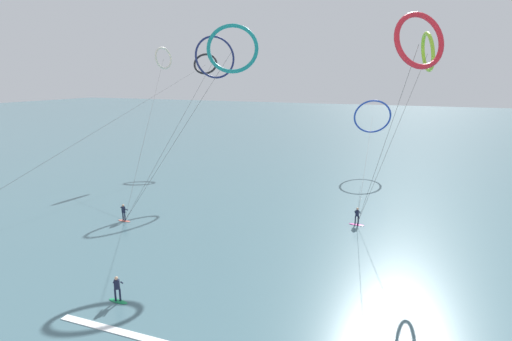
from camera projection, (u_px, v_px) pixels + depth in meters
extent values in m
cube|color=#476B75|center=(384.00, 130.00, 105.53)|extent=(400.00, 200.00, 0.08)
ellipsoid|color=#EA7260|center=(124.00, 221.00, 39.17)|extent=(1.40, 0.40, 0.06)
cylinder|color=#191E38|center=(123.00, 216.00, 39.15)|extent=(0.12, 0.12, 0.80)
cylinder|color=#191E38|center=(125.00, 217.00, 38.99)|extent=(0.12, 0.12, 0.80)
cube|color=#191E38|center=(123.00, 210.00, 38.91)|extent=(0.35, 0.26, 0.62)
sphere|color=tan|center=(123.00, 205.00, 38.81)|extent=(0.22, 0.22, 0.22)
cylinder|color=#191E38|center=(123.00, 208.00, 39.13)|extent=(0.19, 0.51, 0.39)
cylinder|color=#191E38|center=(126.00, 209.00, 38.88)|extent=(0.19, 0.51, 0.39)
ellipsoid|color=#199351|center=(118.00, 301.00, 25.14)|extent=(1.40, 0.40, 0.06)
cylinder|color=#191E38|center=(115.00, 295.00, 25.03)|extent=(0.12, 0.12, 0.80)
cylinder|color=#191E38|center=(120.00, 295.00, 25.07)|extent=(0.12, 0.12, 0.80)
cube|color=#191E38|center=(117.00, 284.00, 24.89)|extent=(0.38, 0.34, 0.62)
sphere|color=tan|center=(116.00, 278.00, 24.79)|extent=(0.22, 0.22, 0.22)
cylinder|color=#191E38|center=(114.00, 283.00, 24.95)|extent=(0.34, 0.48, 0.39)
cylinder|color=#191E38|center=(122.00, 283.00, 25.01)|extent=(0.34, 0.48, 0.39)
ellipsoid|color=#CC288E|center=(357.00, 225.00, 38.17)|extent=(1.40, 0.40, 0.06)
cylinder|color=#191E38|center=(355.00, 220.00, 38.11)|extent=(0.12, 0.12, 0.80)
cylinder|color=#191E38|center=(358.00, 220.00, 38.03)|extent=(0.12, 0.12, 0.80)
cube|color=#191E38|center=(357.00, 213.00, 37.91)|extent=(0.34, 0.23, 0.62)
sphere|color=tan|center=(357.00, 209.00, 37.82)|extent=(0.22, 0.22, 0.22)
cylinder|color=#191E38|center=(355.00, 212.00, 38.07)|extent=(0.14, 0.51, 0.39)
cylinder|color=#191E38|center=(360.00, 212.00, 37.94)|extent=(0.14, 0.51, 0.39)
torus|color=red|center=(419.00, 41.00, 26.97)|extent=(3.92, 3.67, 3.87)
cylinder|color=#3F3F3F|center=(382.00, 150.00, 32.60)|extent=(4.40, 6.63, 15.90)
torus|color=#2647B7|center=(372.00, 117.00, 58.51)|extent=(5.69, 3.49, 5.02)
cylinder|color=#3F3F3F|center=(366.00, 160.00, 48.37)|extent=(2.23, 23.81, 7.97)
torus|color=navy|center=(215.00, 57.00, 51.79)|extent=(4.25, 4.83, 5.41)
cylinder|color=#3F3F3F|center=(176.00, 129.00, 45.50)|extent=(0.37, 18.32, 16.05)
torus|color=black|center=(205.00, 64.00, 66.66)|extent=(4.51, 3.53, 3.57)
cylinder|color=#3F3F3F|center=(100.00, 129.00, 46.97)|extent=(0.65, 48.30, 15.64)
torus|color=silver|center=(163.00, 58.00, 60.17)|extent=(1.27, 3.34, 3.29)
cylinder|color=#3F3F3F|center=(148.00, 123.00, 49.70)|extent=(10.95, 22.92, 16.30)
torus|color=teal|center=(233.00, 48.00, 37.54)|extent=(5.25, 3.80, 4.67)
cylinder|color=#3F3F3F|center=(177.00, 138.00, 38.39)|extent=(8.94, 6.14, 16.13)
torus|color=#8CC62D|center=(428.00, 52.00, 34.58)|extent=(1.75, 3.51, 3.39)
cylinder|color=#3F3F3F|center=(390.00, 144.00, 36.40)|extent=(4.83, 2.05, 15.65)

